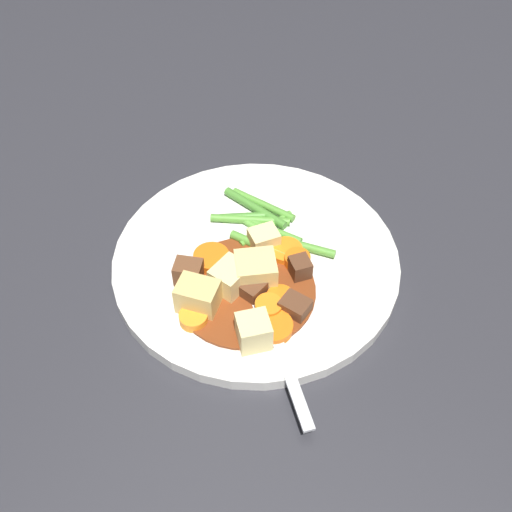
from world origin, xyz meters
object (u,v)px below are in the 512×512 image
at_px(potato_chunk_0, 254,331).
at_px(meat_chunk_1, 252,287).
at_px(carrot_slice_4, 269,307).
at_px(meat_chunk_2, 299,269).
at_px(dinner_plate, 256,260).
at_px(meat_chunk_3, 295,307).
at_px(potato_chunk_2, 235,280).
at_px(potato_chunk_4, 262,239).
at_px(carrot_slice_5, 211,259).
at_px(potato_chunk_3, 256,271).
at_px(carrot_slice_2, 194,318).
at_px(meat_chunk_0, 189,272).
at_px(potato_chunk_1, 198,296).
at_px(carrot_slice_0, 297,261).
at_px(fork, 275,334).
at_px(carrot_slice_1, 273,327).
at_px(carrot_slice_6, 280,298).
at_px(carrot_slice_3, 286,251).

relative_size(potato_chunk_0, meat_chunk_1, 1.12).
bearing_deg(carrot_slice_4, meat_chunk_2, 175.26).
distance_m(dinner_plate, meat_chunk_3, 0.08).
height_order(potato_chunk_2, meat_chunk_3, potato_chunk_2).
xyz_separation_m(potato_chunk_4, meat_chunk_1, (0.06, 0.02, -0.00)).
relative_size(carrot_slice_5, meat_chunk_2, 1.64).
xyz_separation_m(potato_chunk_3, meat_chunk_2, (-0.03, 0.03, -0.00)).
distance_m(dinner_plate, carrot_slice_2, 0.10).
height_order(meat_chunk_0, meat_chunk_3, meat_chunk_0).
xyz_separation_m(carrot_slice_4, potato_chunk_3, (-0.02, -0.03, 0.01)).
bearing_deg(potato_chunk_3, potato_chunk_1, -28.79).
distance_m(potato_chunk_0, meat_chunk_1, 0.05).
xyz_separation_m(carrot_slice_0, potato_chunk_4, (-0.01, -0.04, 0.00)).
relative_size(dinner_plate, carrot_slice_4, 11.30).
height_order(dinner_plate, meat_chunk_3, meat_chunk_3).
bearing_deg(fork, potato_chunk_0, -41.52).
xyz_separation_m(carrot_slice_1, carrot_slice_6, (-0.03, -0.01, 0.00)).
distance_m(potato_chunk_2, meat_chunk_1, 0.02).
bearing_deg(meat_chunk_0, carrot_slice_0, 130.97).
height_order(potato_chunk_2, potato_chunk_3, potato_chunk_3).
distance_m(meat_chunk_0, meat_chunk_2, 0.10).
xyz_separation_m(carrot_slice_2, fork, (-0.02, 0.07, -0.00)).
relative_size(carrot_slice_4, potato_chunk_4, 0.91).
distance_m(carrot_slice_4, meat_chunk_3, 0.02).
xyz_separation_m(potato_chunk_1, potato_chunk_3, (-0.05, 0.03, -0.00)).
relative_size(carrot_slice_2, potato_chunk_1, 0.71).
bearing_deg(fork, carrot_slice_4, -138.12).
bearing_deg(carrot_slice_0, meat_chunk_0, -49.03).
bearing_deg(carrot_slice_0, meat_chunk_1, -22.14).
distance_m(dinner_plate, potato_chunk_2, 0.05).
xyz_separation_m(meat_chunk_0, meat_chunk_3, (-0.02, 0.10, -0.00)).
bearing_deg(carrot_slice_4, potato_chunk_2, -97.74).
bearing_deg(dinner_plate, potato_chunk_4, -172.71).
bearing_deg(carrot_slice_6, carrot_slice_0, -171.02).
relative_size(potato_chunk_1, potato_chunk_4, 1.34).
bearing_deg(dinner_plate, carrot_slice_3, 124.87).
distance_m(carrot_slice_0, carrot_slice_2, 0.12).
relative_size(carrot_slice_2, meat_chunk_0, 1.01).
relative_size(potato_chunk_4, meat_chunk_0, 1.06).
relative_size(carrot_slice_6, meat_chunk_3, 1.00).
xyz_separation_m(meat_chunk_2, meat_chunk_3, (0.04, 0.02, -0.00)).
bearing_deg(potato_chunk_1, fork, 96.08).
relative_size(carrot_slice_0, carrot_slice_3, 0.77).
bearing_deg(potato_chunk_3, carrot_slice_5, -87.14).
height_order(potato_chunk_3, meat_chunk_3, potato_chunk_3).
height_order(meat_chunk_0, meat_chunk_2, meat_chunk_0).
bearing_deg(potato_chunk_2, potato_chunk_3, 150.48).
height_order(carrot_slice_4, potato_chunk_0, potato_chunk_0).
relative_size(dinner_plate, carrot_slice_2, 10.86).
relative_size(carrot_slice_4, potato_chunk_3, 0.67).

